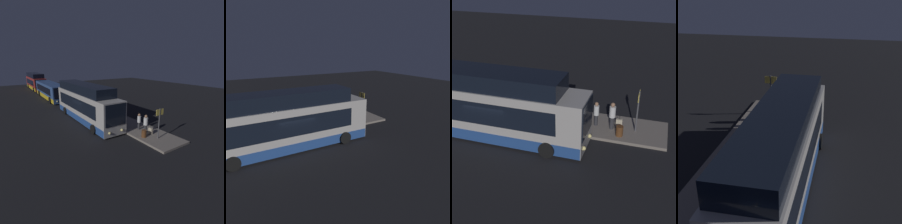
# 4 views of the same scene
# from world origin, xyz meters

# --- Properties ---
(ground) EXTENTS (80.00, 80.00, 0.00)m
(ground) POSITION_xyz_m (0.00, 0.00, 0.00)
(ground) COLOR black
(platform) EXTENTS (20.00, 3.20, 0.18)m
(platform) POSITION_xyz_m (0.00, 3.20, 0.09)
(platform) COLOR slate
(platform) RESTS_ON ground
(bus_lead) EXTENTS (12.19, 2.74, 4.22)m
(bus_lead) POSITION_xyz_m (-0.53, 0.29, 1.89)
(bus_lead) COLOR #B2ADA8
(bus_lead) RESTS_ON ground
(bus_second) EXTENTS (12.29, 2.84, 2.81)m
(bus_second) POSITION_xyz_m (-15.49, 0.29, 1.41)
(bus_second) COLOR #33518C
(bus_second) RESTS_ON ground
(bus_third) EXTENTS (11.05, 2.87, 3.86)m
(bus_third) POSITION_xyz_m (-28.73, 0.29, 1.71)
(bus_third) COLOR maroon
(bus_third) RESTS_ON ground
(passenger_boarding) EXTENTS (0.48, 0.48, 1.61)m
(passenger_boarding) POSITION_xyz_m (5.54, 3.11, 1.06)
(passenger_boarding) COLOR #2D2D33
(passenger_boarding) RESTS_ON platform
(passenger_waiting) EXTENTS (0.53, 0.53, 1.78)m
(passenger_waiting) POSITION_xyz_m (6.58, 2.97, 1.15)
(passenger_waiting) COLOR #2D2D33
(passenger_waiting) RESTS_ON platform
(suitcase) EXTENTS (0.40, 0.20, 0.83)m
(suitcase) POSITION_xyz_m (7.01, 3.22, 0.48)
(suitcase) COLOR beige
(suitcase) RESTS_ON platform
(sign_post) EXTENTS (0.10, 0.84, 2.69)m
(sign_post) POSITION_xyz_m (8.06, 3.07, 1.93)
(sign_post) COLOR #4C4C51
(sign_post) RESTS_ON platform
(trash_bin) EXTENTS (0.44, 0.44, 0.65)m
(trash_bin) POSITION_xyz_m (7.18, 2.24, 0.51)
(trash_bin) COLOR #593319
(trash_bin) RESTS_ON platform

